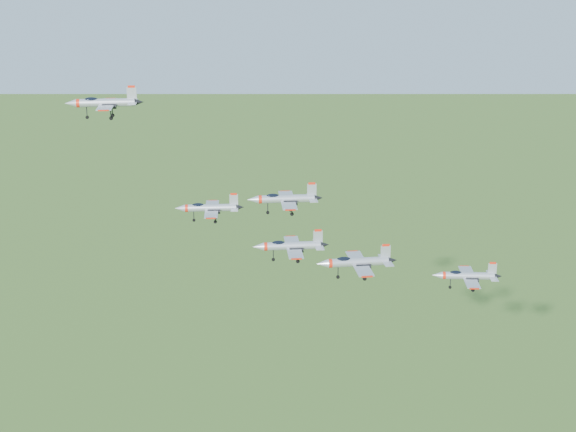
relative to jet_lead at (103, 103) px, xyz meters
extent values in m
cylinder|color=#A3A7AF|center=(0.37, -0.07, -0.03)|extent=(9.58, 3.03, 1.37)
cone|color=#A3A7AF|center=(-5.23, 0.94, -0.03)|extent=(2.11, 1.68, 1.37)
cone|color=black|center=(5.77, -1.04, -0.03)|extent=(1.66, 1.41, 1.17)
ellipsoid|color=black|center=(-1.91, 0.34, 0.48)|extent=(2.46, 1.38, 0.87)
cube|color=#A3A7AF|center=(0.06, -3.01, -0.30)|extent=(3.21, 5.00, 0.15)
cube|color=#A3A7AF|center=(1.10, 2.80, -0.30)|extent=(3.21, 5.00, 0.15)
cube|color=#A3A7AF|center=(4.63, -0.83, 1.39)|extent=(1.58, 0.40, 2.21)
cube|color=red|center=(4.63, -0.83, 2.55)|extent=(1.17, 0.35, 0.37)
cylinder|color=#A3A7AF|center=(13.91, -18.77, -13.64)|extent=(7.89, 2.83, 1.13)
cone|color=#A3A7AF|center=(9.33, -17.73, -13.64)|extent=(1.78, 1.45, 1.13)
cone|color=black|center=(18.33, -19.77, -13.64)|extent=(1.40, 1.21, 0.96)
ellipsoid|color=black|center=(12.04, -18.35, -13.22)|extent=(2.05, 1.22, 0.72)
cube|color=#A3A7AF|center=(13.54, -21.18, -13.86)|extent=(2.80, 4.18, 0.12)
cube|color=#A3A7AF|center=(14.62, -16.43, -13.86)|extent=(2.80, 4.18, 0.12)
cube|color=#A3A7AF|center=(17.39, -19.56, -12.47)|extent=(1.30, 0.39, 1.83)
cube|color=red|center=(17.39, -19.56, -11.51)|extent=(0.96, 0.33, 0.30)
cylinder|color=#A3A7AF|center=(21.88, -33.20, -8.57)|extent=(7.79, 2.58, 1.11)
cone|color=#A3A7AF|center=(17.33, -32.31, -8.57)|extent=(1.73, 1.39, 1.11)
cone|color=black|center=(26.25, -34.05, -8.57)|extent=(1.36, 1.16, 0.95)
ellipsoid|color=black|center=(20.02, -32.83, -8.15)|extent=(2.01, 1.15, 0.71)
cube|color=#A3A7AF|center=(21.58, -35.58, -8.79)|extent=(2.66, 4.08, 0.12)
cube|color=#A3A7AF|center=(22.51, -30.87, -8.79)|extent=(2.66, 4.08, 0.12)
cube|color=#A3A7AF|center=(25.32, -33.87, -7.42)|extent=(1.28, 0.35, 1.80)
cube|color=red|center=(25.32, -33.87, -6.47)|extent=(0.95, 0.30, 0.30)
cylinder|color=#A3A7AF|center=(30.27, -7.53, -25.62)|extent=(10.11, 3.34, 1.45)
cone|color=#A3A7AF|center=(24.37, -6.38, -25.62)|extent=(2.24, 1.80, 1.45)
cone|color=black|center=(35.95, -8.64, -25.62)|extent=(1.77, 1.51, 1.23)
ellipsoid|color=black|center=(27.86, -7.06, -25.07)|extent=(2.60, 1.49, 0.92)
cube|color=#A3A7AF|center=(29.89, -10.63, -25.90)|extent=(3.45, 5.30, 0.16)
cube|color=#A3A7AF|center=(31.08, -4.51, -25.90)|extent=(3.45, 5.30, 0.16)
cube|color=#A3A7AF|center=(34.75, -8.40, -24.11)|extent=(1.66, 0.45, 2.34)
cube|color=red|center=(34.75, -8.40, -22.89)|extent=(1.23, 0.39, 0.39)
cylinder|color=#A3A7AF|center=(33.29, -31.73, -19.74)|extent=(9.05, 2.63, 1.29)
cone|color=#A3A7AF|center=(27.98, -30.92, -19.74)|extent=(1.97, 1.55, 1.29)
cone|color=black|center=(38.41, -32.51, -19.74)|extent=(1.54, 1.30, 1.10)
ellipsoid|color=black|center=(31.13, -31.40, -19.25)|extent=(2.31, 1.25, 0.82)
cube|color=#A3A7AF|center=(33.07, -34.52, -19.99)|extent=(2.92, 4.68, 0.14)
cube|color=#A3A7AF|center=(33.91, -29.00, -19.99)|extent=(2.92, 4.68, 0.14)
cube|color=#A3A7AF|center=(37.33, -32.34, -18.40)|extent=(1.49, 0.34, 2.09)
cube|color=red|center=(37.33, -32.34, -17.30)|extent=(1.10, 0.30, 0.35)
cylinder|color=#A3A7AF|center=(58.23, -20.12, -29.50)|extent=(8.82, 4.02, 1.28)
cone|color=#A3A7AF|center=(53.18, -18.44, -29.50)|extent=(2.09, 1.78, 1.28)
cone|color=black|center=(63.09, -21.74, -29.50)|extent=(1.65, 1.47, 1.09)
ellipsoid|color=black|center=(56.17, -19.44, -29.02)|extent=(2.35, 1.56, 0.81)
cube|color=#A3A7AF|center=(57.54, -22.80, -29.75)|extent=(3.52, 4.83, 0.14)
cube|color=#A3A7AF|center=(59.29, -17.57, -29.75)|extent=(3.52, 4.83, 0.14)
cube|color=#A3A7AF|center=(62.06, -21.40, -28.17)|extent=(1.44, 0.58, 2.07)
cube|color=red|center=(62.06, -21.40, -27.08)|extent=(1.07, 0.47, 0.34)
camera|label=1|loc=(-6.97, -134.26, 24.04)|focal=50.00mm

